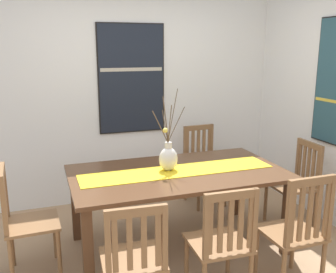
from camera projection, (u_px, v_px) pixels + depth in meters
The scene contains 11 objects.
wall_back at pixel (132, 90), 4.61m from camera, with size 6.40×0.12×2.70m, color silver.
dining_table at pixel (178, 181), 3.50m from camera, with size 1.95×1.08×0.75m.
table_runner at pixel (178, 171), 3.47m from camera, with size 1.79×0.36×0.01m, color gold.
centerpiece_vase at pixel (168, 157), 3.46m from camera, with size 0.29×0.28×0.76m.
chair_0 at pixel (222, 242), 2.73m from camera, with size 0.43×0.43×0.93m.
chair_1 at pixel (297, 182), 3.97m from camera, with size 0.44×0.44×0.91m.
chair_2 at pixel (134, 259), 2.53m from camera, with size 0.45×0.45×0.91m.
chair_3 at pixel (296, 230), 2.88m from camera, with size 0.42×0.42×0.97m.
chair_4 at pixel (24, 219), 3.08m from camera, with size 0.44×0.44×0.94m.
chair_5 at pixel (203, 163), 4.59m from camera, with size 0.45×0.45×0.94m.
painting_on_back_wall at pixel (131, 79), 4.51m from camera, with size 0.81×0.05×1.29m.
Camera 1 is at (-1.09, -2.65, 1.86)m, focal length 40.55 mm.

